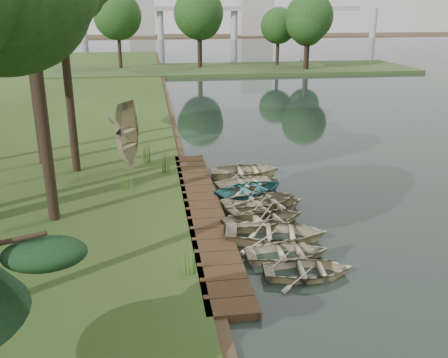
{
  "coord_description": "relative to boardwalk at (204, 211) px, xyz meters",
  "views": [
    {
      "loc": [
        -3.67,
        -19.88,
        8.55
      ],
      "look_at": [
        -0.56,
        0.97,
        1.23
      ],
      "focal_mm": 40.0,
      "sensor_mm": 36.0,
      "label": 1
    }
  ],
  "objects": [
    {
      "name": "building_a",
      "position": [
        31.6,
        140.0,
        8.85
      ],
      "size": [
        10.0,
        8.0,
        18.0
      ],
      "primitive_type": "cube",
      "color": "#A5A5A0",
      "rests_on": "ground"
    },
    {
      "name": "rowboat_1",
      "position": [
        2.48,
        -4.56,
        0.21
      ],
      "size": [
        3.04,
        2.19,
        0.62
      ],
      "primitive_type": "imported",
      "rotation": [
        0.0,
        0.0,
        1.56
      ],
      "color": "tan",
      "rests_on": "water"
    },
    {
      "name": "rowboat_5",
      "position": [
        2.59,
        0.35,
        0.27
      ],
      "size": [
        3.99,
        3.2,
        0.74
      ],
      "primitive_type": "imported",
      "rotation": [
        0.0,
        0.0,
        1.77
      ],
      "color": "tan",
      "rests_on": "water"
    },
    {
      "name": "far_trees",
      "position": [
        6.27,
        50.0,
        6.28
      ],
      "size": [
        45.6,
        5.6,
        8.8
      ],
      "color": "black",
      "rests_on": "peninsula"
    },
    {
      "name": "stored_rowboat",
      "position": [
        -3.28,
        5.91,
        0.53
      ],
      "size": [
        4.5,
        4.13,
        0.76
      ],
      "primitive_type": "imported",
      "rotation": [
        3.14,
        0.0,
        1.04
      ],
      "color": "tan",
      "rests_on": "bank"
    },
    {
      "name": "peninsula",
      "position": [
        9.6,
        50.0,
        0.08
      ],
      "size": [
        50.0,
        14.0,
        0.45
      ],
      "primitive_type": "cube",
      "color": "#30471F",
      "rests_on": "ground"
    },
    {
      "name": "tree_4",
      "position": [
        -6.09,
        6.14,
        8.64
      ],
      "size": [
        4.38,
        4.38,
        10.44
      ],
      "color": "black",
      "rests_on": "bank"
    },
    {
      "name": "reeds_2",
      "position": [
        -1.48,
        5.16,
        0.71
      ],
      "size": [
        0.6,
        0.6,
        1.11
      ],
      "primitive_type": "cone",
      "color": "#3F661E",
      "rests_on": "bank"
    },
    {
      "name": "rowboat_7",
      "position": [
        2.51,
        2.88,
        0.23
      ],
      "size": [
        3.64,
        2.94,
        0.67
      ],
      "primitive_type": "imported",
      "rotation": [
        0.0,
        0.0,
        1.79
      ],
      "color": "tan",
      "rests_on": "water"
    },
    {
      "name": "reeds_0",
      "position": [
        -1.0,
        -5.55,
        0.67
      ],
      "size": [
        0.6,
        0.6,
        1.04
      ],
      "primitive_type": "cone",
      "color": "#3F661E",
      "rests_on": "bank"
    },
    {
      "name": "ground",
      "position": [
        1.6,
        0.0,
        -0.15
      ],
      "size": [
        300.0,
        300.0,
        0.0
      ],
      "primitive_type": "plane",
      "color": "#3D2F1D"
    },
    {
      "name": "bridge",
      "position": [
        13.91,
        120.0,
        6.93
      ],
      "size": [
        95.9,
        4.0,
        8.6
      ],
      "color": "#A5A5A0",
      "rests_on": "ground"
    },
    {
      "name": "boardwalk",
      "position": [
        0.0,
        0.0,
        0.0
      ],
      "size": [
        1.6,
        16.0,
        0.3
      ],
      "primitive_type": "cube",
      "color": "#392616",
      "rests_on": "ground"
    },
    {
      "name": "rowboat_2",
      "position": [
        2.43,
        -3.07,
        0.31
      ],
      "size": [
        4.37,
        3.47,
        0.81
      ],
      "primitive_type": "imported",
      "rotation": [
        0.0,
        0.0,
        1.39
      ],
      "color": "tan",
      "rests_on": "water"
    },
    {
      "name": "rowboat_8",
      "position": [
        2.7,
        4.62,
        0.29
      ],
      "size": [
        3.74,
        2.68,
        0.77
      ],
      "primitive_type": "imported",
      "rotation": [
        0.0,
        0.0,
        1.57
      ],
      "color": "tan",
      "rests_on": "water"
    },
    {
      "name": "rowboat_6",
      "position": [
        2.47,
        1.77,
        0.26
      ],
      "size": [
        4.22,
        3.7,
        0.73
      ],
      "primitive_type": "imported",
      "rotation": [
        0.0,
        0.0,
        1.98
      ],
      "color": "#29736F",
      "rests_on": "water"
    },
    {
      "name": "rowboat_3",
      "position": [
        2.31,
        -1.64,
        0.26
      ],
      "size": [
        3.88,
        3.12,
        0.71
      ],
      "primitive_type": "imported",
      "rotation": [
        0.0,
        0.0,
        1.78
      ],
      "color": "tan",
      "rests_on": "water"
    },
    {
      "name": "rowboat_4",
      "position": [
        2.71,
        -0.37,
        0.27
      ],
      "size": [
        4.14,
        3.43,
        0.74
      ],
      "primitive_type": "imported",
      "rotation": [
        0.0,
        0.0,
        1.84
      ],
      "color": "tan",
      "rests_on": "water"
    },
    {
      "name": "reeds_1",
      "position": [
        -3.34,
        2.8,
        0.61
      ],
      "size": [
        0.6,
        0.6,
        0.93
      ],
      "primitive_type": "cone",
      "color": "#3F661E",
      "rests_on": "bank"
    },
    {
      "name": "reeds_3",
      "position": [
        -2.36,
        7.22,
        0.72
      ],
      "size": [
        0.6,
        0.6,
        1.14
      ],
      "primitive_type": "cone",
      "color": "#3F661E",
      "rests_on": "bank"
    },
    {
      "name": "building_b",
      "position": [
        -3.4,
        145.0,
        5.85
      ],
      "size": [
        8.0,
        8.0,
        12.0
      ],
      "primitive_type": "cube",
      "color": "#A5A5A0",
      "rests_on": "ground"
    },
    {
      "name": "rowboat_0",
      "position": [
        2.83,
        -5.83,
        0.21
      ],
      "size": [
        3.18,
        2.39,
        0.62
      ],
      "primitive_type": "imported",
      "rotation": [
        0.0,
        0.0,
        1.48
      ],
      "color": "tan",
      "rests_on": "water"
    }
  ]
}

